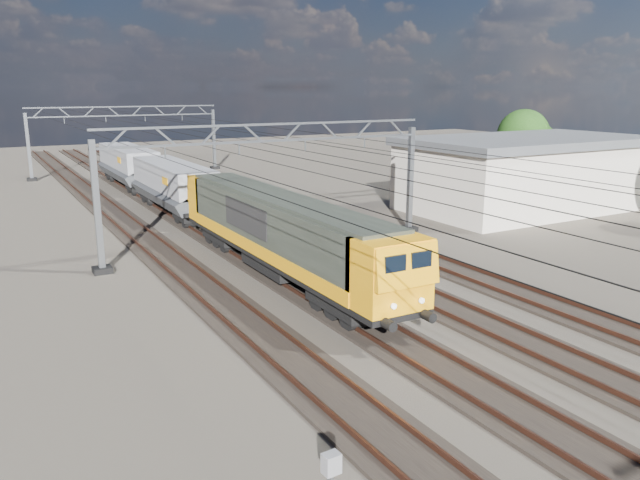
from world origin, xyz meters
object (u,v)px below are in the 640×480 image
hopper_wagon_lead (173,184)px  tree_far (527,137)px  locomotive (279,230)px  trackside_cabinet (331,465)px  catenary_gantry_far (127,137)px  hopper_wagon_mid (128,163)px  catenary_gantry_mid (274,181)px  industrial_shed (526,173)px

hopper_wagon_lead → tree_far: 32.54m
locomotive → tree_far: 35.54m
hopper_wagon_lead → trackside_cabinet: size_ratio=11.23×
catenary_gantry_far → hopper_wagon_lead: bearing=-94.9°
locomotive → hopper_wagon_mid: 31.90m
catenary_gantry_far → hopper_wagon_lead: (-2.00, -23.14, -1.67)m
catenary_gantry_far → tree_far: bearing=-40.8°
locomotive → trackside_cabinet: locomotive is taller
hopper_wagon_lead → trackside_cabinet: 34.29m
catenary_gantry_mid → trackside_cabinet: 22.64m
catenary_gantry_far → catenary_gantry_mid: bearing=-90.0°
catenary_gantry_far → industrial_shed: 40.51m
catenary_gantry_far → tree_far: catenary_gantry_far is taller
trackside_cabinet → industrial_shed: (30.43, 22.79, 1.85)m
trackside_cabinet → tree_far: bearing=34.8°
hopper_wagon_mid → industrial_shed: (24.00, -25.06, 0.49)m
trackside_cabinet → catenary_gantry_far: bearing=78.1°
tree_far → catenary_gantry_mid: bearing=-162.1°
locomotive → catenary_gantry_far: bearing=87.2°
hopper_wagon_mid → industrial_shed: size_ratio=0.70×
catenary_gantry_mid → hopper_wagon_mid: bearing=94.2°
catenary_gantry_mid → hopper_wagon_mid: 27.19m
catenary_gantry_far → locomotive: 40.91m
locomotive → trackside_cabinet: bearing=-111.9°
catenary_gantry_mid → locomotive: catenary_gantry_mid is taller
catenary_gantry_mid → catenary_gantry_far: (0.00, 36.00, 0.00)m
catenary_gantry_mid → hopper_wagon_lead: (-2.00, 12.86, -1.67)m
locomotive → hopper_wagon_mid: bearing=90.0°
hopper_wagon_lead → industrial_shed: size_ratio=0.70×
locomotive → tree_far: tree_far is taller
catenary_gantry_mid → trackside_cabinet: catenary_gantry_mid is taller
locomotive → trackside_cabinet: (-6.43, -15.96, -1.45)m
hopper_wagon_mid → trackside_cabinet: (-6.43, -47.85, -1.36)m
catenary_gantry_mid → industrial_shed: size_ratio=1.07×
catenary_gantry_far → hopper_wagon_lead: size_ratio=1.53×
hopper_wagon_mid → tree_far: bearing=-28.1°
catenary_gantry_far → hopper_wagon_mid: bearing=-102.6°
industrial_shed → catenary_gantry_far: bearing=122.9°
catenary_gantry_mid → catenary_gantry_far: size_ratio=1.00×
trackside_cabinet → tree_far: tree_far is taller
industrial_shed → catenary_gantry_mid: bearing=-174.8°
catenary_gantry_mid → hopper_wagon_lead: size_ratio=1.53×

